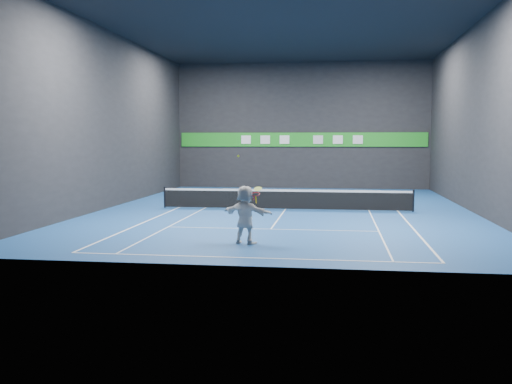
# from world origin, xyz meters

# --- Properties ---
(ground) EXTENTS (26.00, 26.00, 0.00)m
(ground) POSITION_xyz_m (0.00, 0.00, 0.00)
(ground) COLOR navy
(ground) RESTS_ON ground
(ceiling) EXTENTS (26.00, 26.00, 0.00)m
(ceiling) POSITION_xyz_m (0.00, 0.00, 9.00)
(ceiling) COLOR black
(ceiling) RESTS_ON ground
(wall_back) EXTENTS (18.00, 0.10, 9.00)m
(wall_back) POSITION_xyz_m (0.00, 13.00, 4.50)
(wall_back) COLOR black
(wall_back) RESTS_ON ground
(wall_front) EXTENTS (18.00, 0.10, 9.00)m
(wall_front) POSITION_xyz_m (0.00, -13.00, 4.50)
(wall_front) COLOR black
(wall_front) RESTS_ON ground
(wall_left) EXTENTS (0.10, 26.00, 9.00)m
(wall_left) POSITION_xyz_m (-9.00, 0.00, 4.50)
(wall_left) COLOR black
(wall_left) RESTS_ON ground
(wall_right) EXTENTS (0.10, 26.00, 9.00)m
(wall_right) POSITION_xyz_m (9.00, 0.00, 4.50)
(wall_right) COLOR black
(wall_right) RESTS_ON ground
(baseline_near) EXTENTS (10.98, 0.08, 0.01)m
(baseline_near) POSITION_xyz_m (0.00, -11.89, 0.00)
(baseline_near) COLOR white
(baseline_near) RESTS_ON ground
(baseline_far) EXTENTS (10.98, 0.08, 0.01)m
(baseline_far) POSITION_xyz_m (0.00, 11.89, 0.00)
(baseline_far) COLOR white
(baseline_far) RESTS_ON ground
(sideline_doubles_left) EXTENTS (0.08, 23.78, 0.01)m
(sideline_doubles_left) POSITION_xyz_m (-5.49, 0.00, 0.00)
(sideline_doubles_left) COLOR white
(sideline_doubles_left) RESTS_ON ground
(sideline_doubles_right) EXTENTS (0.08, 23.78, 0.01)m
(sideline_doubles_right) POSITION_xyz_m (5.49, 0.00, 0.00)
(sideline_doubles_right) COLOR white
(sideline_doubles_right) RESTS_ON ground
(sideline_singles_left) EXTENTS (0.06, 23.78, 0.01)m
(sideline_singles_left) POSITION_xyz_m (-4.11, 0.00, 0.00)
(sideline_singles_left) COLOR white
(sideline_singles_left) RESTS_ON ground
(sideline_singles_right) EXTENTS (0.06, 23.78, 0.01)m
(sideline_singles_right) POSITION_xyz_m (4.11, 0.00, 0.00)
(sideline_singles_right) COLOR white
(sideline_singles_right) RESTS_ON ground
(service_line_near) EXTENTS (8.23, 0.06, 0.01)m
(service_line_near) POSITION_xyz_m (0.00, -6.40, 0.00)
(service_line_near) COLOR white
(service_line_near) RESTS_ON ground
(service_line_far) EXTENTS (8.23, 0.06, 0.01)m
(service_line_far) POSITION_xyz_m (0.00, 6.40, 0.00)
(service_line_far) COLOR white
(service_line_far) RESTS_ON ground
(center_service_line) EXTENTS (0.06, 12.80, 0.01)m
(center_service_line) POSITION_xyz_m (0.00, 0.00, 0.00)
(center_service_line) COLOR white
(center_service_line) RESTS_ON ground
(player) EXTENTS (1.89, 1.19, 1.95)m
(player) POSITION_xyz_m (-0.49, -9.60, 0.97)
(player) COLOR silver
(player) RESTS_ON ground
(tennis_ball) EXTENTS (0.07, 0.07, 0.07)m
(tennis_ball) POSITION_xyz_m (-0.76, -9.42, 2.91)
(tennis_ball) COLOR #C9EE27
(tennis_ball) RESTS_ON player
(tennis_net) EXTENTS (12.50, 0.10, 1.07)m
(tennis_net) POSITION_xyz_m (0.00, 0.00, 0.54)
(tennis_net) COLOR black
(tennis_net) RESTS_ON ground
(sponsor_banner) EXTENTS (17.64, 0.11, 1.00)m
(sponsor_banner) POSITION_xyz_m (0.00, 12.93, 3.50)
(sponsor_banner) COLOR green
(sponsor_banner) RESTS_ON wall_back
(tennis_racket) EXTENTS (0.48, 0.40, 0.58)m
(tennis_racket) POSITION_xyz_m (-0.15, -9.55, 1.64)
(tennis_racket) COLOR #B4131C
(tennis_racket) RESTS_ON player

